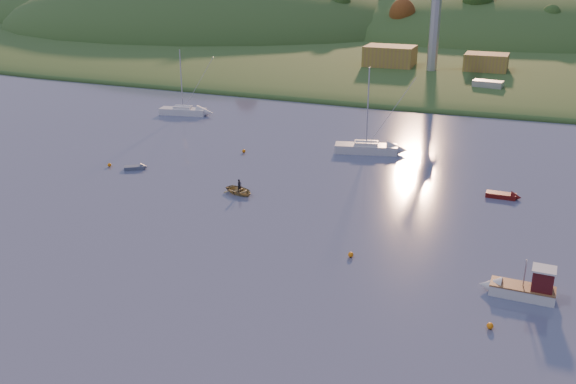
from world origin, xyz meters
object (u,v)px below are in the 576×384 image
(fishing_boat, at_px, (518,287))
(red_tender, at_px, (508,196))
(canoe, at_px, (240,191))
(sailboat_far, at_px, (366,148))
(sailboat_near, at_px, (183,110))
(grey_dinghy, at_px, (139,167))

(fishing_boat, height_order, red_tender, fishing_boat)
(canoe, relative_size, red_tender, 0.98)
(sailboat_far, xyz_separation_m, canoe, (-9.37, -21.63, -0.37))
(sailboat_near, distance_m, canoe, 42.15)
(fishing_boat, bearing_deg, sailboat_far, -55.80)
(canoe, bearing_deg, fishing_boat, -90.95)
(sailboat_near, bearing_deg, fishing_boat, -48.63)
(fishing_boat, xyz_separation_m, sailboat_far, (-21.95, 35.10, -0.06))
(canoe, height_order, grey_dinghy, canoe)
(fishing_boat, height_order, sailboat_far, sailboat_far)
(fishing_boat, xyz_separation_m, grey_dinghy, (-47.53, 17.09, -0.60))
(sailboat_near, height_order, sailboat_far, sailboat_far)
(sailboat_near, bearing_deg, sailboat_far, -27.20)
(fishing_boat, distance_m, red_tender, 23.36)
(sailboat_far, height_order, red_tender, sailboat_far)
(canoe, bearing_deg, sailboat_far, -1.09)
(sailboat_far, bearing_deg, canoe, -126.63)
(fishing_boat, xyz_separation_m, canoe, (-31.32, 13.47, -0.44))
(canoe, xyz_separation_m, grey_dinghy, (-16.21, 3.63, -0.17))
(red_tender, bearing_deg, fishing_boat, -84.19)
(grey_dinghy, bearing_deg, sailboat_far, 2.60)
(sailboat_far, relative_size, grey_dinghy, 3.87)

